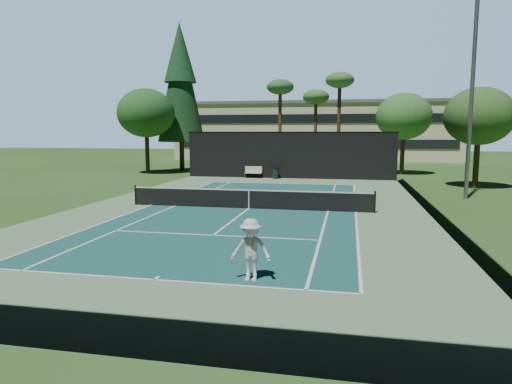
% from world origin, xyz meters
% --- Properties ---
extents(ground, '(160.00, 160.00, 0.00)m').
position_xyz_m(ground, '(0.00, 0.00, 0.00)').
color(ground, '#2A531F').
rests_on(ground, ground).
extents(apron_slab, '(18.00, 32.00, 0.01)m').
position_xyz_m(apron_slab, '(0.00, 0.00, 0.01)').
color(apron_slab, '#648B61').
rests_on(apron_slab, ground).
extents(court_surface, '(10.97, 23.77, 0.01)m').
position_xyz_m(court_surface, '(0.00, 0.00, 0.01)').
color(court_surface, '#1A554F').
rests_on(court_surface, ground).
extents(court_lines, '(11.07, 23.87, 0.01)m').
position_xyz_m(court_lines, '(0.00, 0.00, 0.02)').
color(court_lines, white).
rests_on(court_lines, ground).
extents(tennis_net, '(12.90, 0.10, 1.10)m').
position_xyz_m(tennis_net, '(0.00, 0.00, 0.56)').
color(tennis_net, black).
rests_on(tennis_net, ground).
extents(fence, '(18.04, 32.05, 4.03)m').
position_xyz_m(fence, '(0.00, 0.06, 2.01)').
color(fence, black).
rests_on(fence, ground).
extents(player, '(1.11, 0.64, 1.71)m').
position_xyz_m(player, '(2.57, -11.36, 0.85)').
color(player, silver).
rests_on(player, ground).
extents(tennis_ball_a, '(0.08, 0.08, 0.08)m').
position_xyz_m(tennis_ball_a, '(-4.14, -9.60, 0.04)').
color(tennis_ball_a, yellow).
rests_on(tennis_ball_a, ground).
extents(tennis_ball_b, '(0.07, 0.07, 0.07)m').
position_xyz_m(tennis_ball_b, '(-0.93, 2.60, 0.03)').
color(tennis_ball_b, '#ACCD2E').
rests_on(tennis_ball_b, ground).
extents(tennis_ball_c, '(0.06, 0.06, 0.06)m').
position_xyz_m(tennis_ball_c, '(2.13, 1.39, 0.03)').
color(tennis_ball_c, '#C8E834').
rests_on(tennis_ball_c, ground).
extents(tennis_ball_d, '(0.07, 0.07, 0.07)m').
position_xyz_m(tennis_ball_d, '(-3.01, 5.87, 0.04)').
color(tennis_ball_d, yellow).
rests_on(tennis_ball_d, ground).
extents(park_bench, '(1.50, 0.45, 1.02)m').
position_xyz_m(park_bench, '(-3.08, 15.76, 0.55)').
color(park_bench, beige).
rests_on(park_bench, ground).
extents(trash_bin, '(0.56, 0.56, 0.95)m').
position_xyz_m(trash_bin, '(-1.07, 15.48, 0.48)').
color(trash_bin, black).
rests_on(trash_bin, ground).
extents(pine_tree, '(4.80, 4.80, 15.00)m').
position_xyz_m(pine_tree, '(-12.00, 22.00, 9.55)').
color(pine_tree, '#3F2D1B').
rests_on(pine_tree, ground).
extents(palm_a, '(2.80, 2.80, 9.32)m').
position_xyz_m(palm_a, '(-2.00, 24.00, 8.19)').
color(palm_a, '#4C3820').
rests_on(palm_a, ground).
extents(palm_b, '(2.80, 2.80, 8.42)m').
position_xyz_m(palm_b, '(1.50, 26.00, 7.36)').
color(palm_b, '#4E3121').
rests_on(palm_b, ground).
extents(palm_c, '(2.80, 2.80, 9.77)m').
position_xyz_m(palm_c, '(4.00, 23.00, 8.60)').
color(palm_c, '#422B1C').
rests_on(palm_c, ground).
extents(decid_tree_a, '(5.12, 5.12, 7.62)m').
position_xyz_m(decid_tree_a, '(10.00, 22.00, 5.42)').
color(decid_tree_a, '#422B1C').
rests_on(decid_tree_a, ground).
extents(decid_tree_b, '(4.80, 4.80, 7.14)m').
position_xyz_m(decid_tree_b, '(14.00, 12.00, 5.08)').
color(decid_tree_b, '#48341E').
rests_on(decid_tree_b, ground).
extents(decid_tree_c, '(5.44, 5.44, 8.09)m').
position_xyz_m(decid_tree_c, '(-14.00, 18.00, 5.76)').
color(decid_tree_c, '#442A1D').
rests_on(decid_tree_c, ground).
extents(campus_building, '(40.50, 12.50, 8.30)m').
position_xyz_m(campus_building, '(0.00, 45.98, 4.21)').
color(campus_building, beige).
rests_on(campus_building, ground).
extents(light_pole, '(0.90, 0.25, 12.22)m').
position_xyz_m(light_pole, '(12.00, 6.00, 6.46)').
color(light_pole, gray).
rests_on(light_pole, ground).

